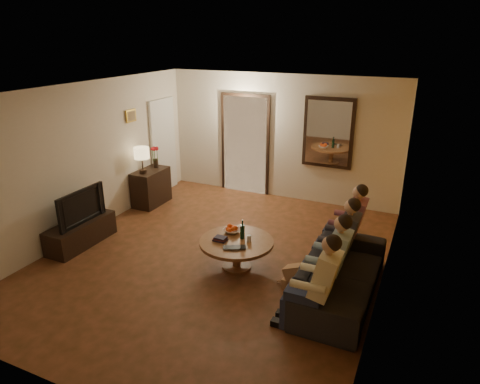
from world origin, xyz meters
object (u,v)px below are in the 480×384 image
at_px(bowl, 232,231).
at_px(wine_bottle, 242,229).
at_px(tv, 77,206).
at_px(laptop, 235,249).
at_px(person_d, 350,227).
at_px(dog, 301,273).
at_px(dresser, 151,187).
at_px(coffee_table, 237,254).
at_px(person_b, 331,264).
at_px(person_c, 341,244).
at_px(person_a, 319,288).
at_px(table_lamp, 142,160).
at_px(sofa, 342,274).
at_px(tv_stand, 81,233).

height_order(bowl, wine_bottle, wine_bottle).
xyz_separation_m(tv, laptop, (2.79, 0.11, -0.23)).
relative_size(person_d, dog, 2.14).
relative_size(dresser, coffee_table, 0.74).
distance_m(person_b, dog, 0.55).
xyz_separation_m(tv, coffee_table, (2.69, 0.39, -0.47)).
xyz_separation_m(dresser, person_c, (4.19, -1.37, 0.24)).
distance_m(person_a, person_d, 1.80).
distance_m(table_lamp, person_c, 4.36).
relative_size(coffee_table, wine_bottle, 3.58).
distance_m(tv, person_b, 4.19).
bearing_deg(sofa, coffee_table, 88.26).
height_order(table_lamp, laptop, table_lamp).
bearing_deg(person_c, sofa, -71.57).
height_order(table_lamp, dog, table_lamp).
relative_size(table_lamp, laptop, 1.64).
bearing_deg(table_lamp, dog, -23.16).
height_order(table_lamp, person_a, table_lamp).
distance_m(person_c, person_d, 0.60).
xyz_separation_m(table_lamp, wine_bottle, (2.74, -1.29, -0.39)).
relative_size(table_lamp, person_a, 0.45).
bearing_deg(dresser, person_a, -31.58).
xyz_separation_m(sofa, laptop, (-1.49, -0.21, 0.14)).
bearing_deg(laptop, wine_bottle, 69.95).
relative_size(person_c, dog, 2.14).
bearing_deg(person_a, person_b, 90.00).
height_order(tv_stand, person_c, person_c).
distance_m(tv, bowl, 2.60).
height_order(wine_bottle, laptop, wine_bottle).
distance_m(person_d, wine_bottle, 1.62).
bearing_deg(dog, sofa, 26.83).
height_order(tv, person_a, person_a).
xyz_separation_m(sofa, coffee_table, (-1.59, 0.07, -0.09)).
bearing_deg(person_d, person_c, -90.00).
distance_m(person_a, laptop, 1.56).
relative_size(person_c, laptop, 3.65).
bearing_deg(person_b, person_d, 90.00).
bearing_deg(person_b, tv, -179.61).
bearing_deg(person_d, tv_stand, -163.65).
bearing_deg(person_a, dresser, 148.42).
height_order(table_lamp, tv, table_lamp).
bearing_deg(bowl, person_a, -35.33).
bearing_deg(bowl, sofa, -9.14).
bearing_deg(coffee_table, person_a, -32.89).
height_order(sofa, coffee_table, sofa).
relative_size(person_a, laptop, 3.65).
relative_size(person_a, person_b, 1.00).
relative_size(person_c, wine_bottle, 3.87).
bearing_deg(sofa, person_a, 174.26).
bearing_deg(person_b, table_lamp, 157.28).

